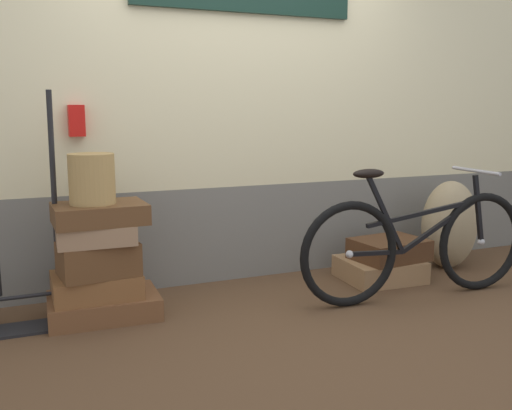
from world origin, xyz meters
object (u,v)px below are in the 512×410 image
(suitcase_3, at_px, (96,234))
(suitcase_5, at_px, (380,269))
(suitcase_4, at_px, (100,213))
(burlap_sack, at_px, (449,225))
(wicker_basket, at_px, (92,179))
(suitcase_6, at_px, (389,249))
(luggage_trolley, at_px, (29,275))
(suitcase_0, at_px, (104,306))
(suitcase_2, at_px, (98,259))
(bicycle, at_px, (418,245))
(suitcase_1, at_px, (96,285))

(suitcase_3, distance_m, suitcase_5, 2.11)
(suitcase_4, distance_m, burlap_sack, 2.75)
(suitcase_4, height_order, wicker_basket, wicker_basket)
(suitcase_6, distance_m, luggage_trolley, 2.50)
(suitcase_5, bearing_deg, suitcase_3, -176.28)
(suitcase_4, bearing_deg, burlap_sack, 0.28)
(suitcase_0, xyz_separation_m, suitcase_4, (-0.00, -0.03, 0.59))
(suitcase_5, bearing_deg, suitcase_6, -29.29)
(suitcase_2, relative_size, suitcase_5, 0.81)
(bicycle, bearing_deg, suitcase_6, 80.00)
(wicker_basket, relative_size, burlap_sack, 0.42)
(suitcase_3, height_order, bicycle, bicycle)
(suitcase_0, bearing_deg, suitcase_1, -165.83)
(suitcase_4, relative_size, burlap_sack, 0.75)
(suitcase_6, xyz_separation_m, bicycle, (-0.07, -0.41, 0.13))
(suitcase_1, height_order, suitcase_4, suitcase_4)
(suitcase_0, relative_size, luggage_trolley, 0.48)
(suitcase_2, distance_m, suitcase_3, 0.16)
(suitcase_2, relative_size, wicker_basket, 1.51)
(suitcase_3, distance_m, luggage_trolley, 0.46)
(suitcase_3, height_order, burlap_sack, burlap_sack)
(suitcase_5, xyz_separation_m, wicker_basket, (-2.07, -0.01, 0.78))
(suitcase_0, height_order, wicker_basket, wicker_basket)
(suitcase_1, height_order, suitcase_3, suitcase_3)
(luggage_trolley, distance_m, bicycle, 2.48)
(suitcase_5, bearing_deg, burlap_sack, 7.75)
(suitcase_2, distance_m, suitcase_6, 2.11)
(suitcase_2, relative_size, suitcase_6, 0.87)
(suitcase_2, bearing_deg, suitcase_6, -5.88)
(suitcase_6, bearing_deg, wicker_basket, 173.59)
(suitcase_3, height_order, suitcase_6, suitcase_3)
(suitcase_5, distance_m, bicycle, 0.53)
(suitcase_4, xyz_separation_m, luggage_trolley, (-0.41, 0.08, -0.36))
(suitcase_6, bearing_deg, suitcase_1, 173.03)
(suitcase_0, xyz_separation_m, suitcase_1, (-0.04, -0.01, 0.14))
(suitcase_3, bearing_deg, suitcase_4, 40.43)
(suitcase_5, height_order, luggage_trolley, luggage_trolley)
(suitcase_0, relative_size, suitcase_2, 1.47)
(wicker_basket, bearing_deg, suitcase_1, 92.17)
(burlap_sack, bearing_deg, suitcase_3, -177.81)
(suitcase_3, bearing_deg, suitcase_1, 96.13)
(suitcase_0, relative_size, suitcase_5, 1.19)
(suitcase_4, distance_m, wicker_basket, 0.21)
(suitcase_1, bearing_deg, burlap_sack, 1.41)
(suitcase_2, height_order, wicker_basket, wicker_basket)
(suitcase_2, xyz_separation_m, suitcase_6, (2.11, -0.01, -0.15))
(suitcase_4, bearing_deg, suitcase_6, -1.87)
(suitcase_0, bearing_deg, suitcase_5, 1.87)
(suitcase_0, relative_size, wicker_basket, 2.22)
(suitcase_0, bearing_deg, burlap_sack, 3.33)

